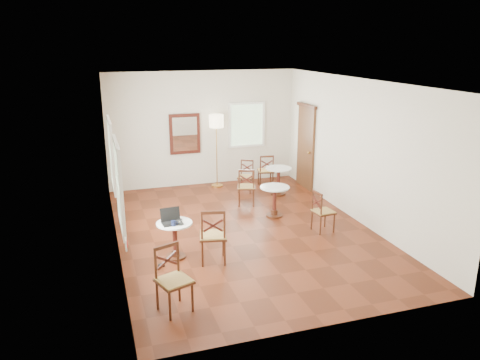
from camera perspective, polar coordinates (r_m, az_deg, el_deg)
The scene contains 17 objects.
ground at distance 9.64m, azimuth 0.55°, elevation -6.20°, with size 7.00×7.00×0.00m, color #54200E.
room_shell at distance 9.31m, azimuth -0.30°, elevation 5.18°, with size 5.02×7.02×3.01m.
cafe_table_near at distance 8.43m, azimuth -7.90°, elevation -6.74°, with size 0.63×0.63×0.67m.
cafe_table_mid at distance 10.31m, azimuth 4.21°, elevation -2.19°, with size 0.64×0.64×0.68m.
cafe_table_back at distance 11.80m, azimuth 4.68°, elevation 0.25°, with size 0.65×0.65×0.69m.
chair_near_a at distance 8.16m, azimuth -3.30°, elevation -6.73°, with size 0.55×0.55×1.01m.
chair_near_b at distance 6.86m, azimuth -8.12°, elevation -11.86°, with size 0.57×0.57×0.97m.
chair_mid_a at distance 10.99m, azimuth 0.78°, elevation -0.82°, with size 0.52×0.52×0.90m.
chair_mid_b at distance 9.62m, azimuth 9.95°, elevation -3.77°, with size 0.43×0.43×0.85m.
chair_back_a at distance 12.39m, azimuth 3.15°, elevation 1.14°, with size 0.48×0.48×0.88m.
chair_back_b at distance 11.99m, azimuth 0.72°, elevation 0.46°, with size 0.51×0.51×0.81m.
floor_lamp at distance 12.17m, azimuth -2.89°, elevation 6.57°, with size 0.37×0.37×1.91m.
laptop at distance 8.32m, azimuth -8.33°, elevation -4.74°, with size 0.37×0.32×0.25m.
mouse at distance 8.40m, azimuth -7.36°, elevation -4.79°, with size 0.10×0.06×0.04m, color black.
navy_mug at distance 8.18m, azimuth -8.06°, elevation -5.22°, with size 0.12×0.08×0.09m.
water_glass at distance 8.18m, azimuth -7.20°, elevation -5.17°, with size 0.06×0.06×0.10m, color white.
power_adapter at distance 8.31m, azimuth -9.51°, elevation -10.17°, with size 0.10×0.06×0.04m, color black.
Camera 1 is at (-2.79, -8.44, 3.72)m, focal length 35.18 mm.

